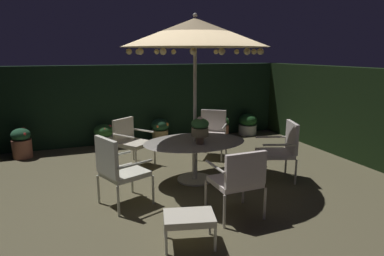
{
  "coord_description": "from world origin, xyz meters",
  "views": [
    {
      "loc": [
        -1.75,
        -5.03,
        2.17
      ],
      "look_at": [
        0.24,
        0.29,
        0.9
      ],
      "focal_mm": 31.49,
      "sensor_mm": 36.0,
      "label": 1
    }
  ],
  "objects_px": {
    "patio_chair_southeast": "(239,178)",
    "centerpiece_planter": "(200,128)",
    "patio_dining_table": "(195,148)",
    "potted_plant_left_far": "(160,130)",
    "potted_plant_back_center": "(22,143)",
    "patio_chair_north": "(212,130)",
    "potted_plant_back_right": "(222,127)",
    "potted_plant_right_far": "(248,124)",
    "patio_umbrella": "(195,33)",
    "patio_chair_south": "(281,147)",
    "patio_chair_east": "(118,167)",
    "patio_chair_northeast": "(130,139)",
    "ottoman_footrest": "(189,219)",
    "potted_plant_front_corner": "(104,136)"
  },
  "relations": [
    {
      "from": "patio_chair_southeast",
      "to": "centerpiece_planter",
      "type": "bearing_deg",
      "value": 91.48
    },
    {
      "from": "patio_dining_table",
      "to": "potted_plant_left_far",
      "type": "bearing_deg",
      "value": 87.72
    },
    {
      "from": "potted_plant_back_center",
      "to": "patio_chair_north",
      "type": "bearing_deg",
      "value": -18.21
    },
    {
      "from": "potted_plant_back_right",
      "to": "potted_plant_right_far",
      "type": "bearing_deg",
      "value": 14.99
    },
    {
      "from": "patio_umbrella",
      "to": "patio_chair_south",
      "type": "height_order",
      "value": "patio_umbrella"
    },
    {
      "from": "patio_chair_north",
      "to": "patio_chair_east",
      "type": "height_order",
      "value": "patio_chair_east"
    },
    {
      "from": "patio_chair_northeast",
      "to": "patio_chair_east",
      "type": "relative_size",
      "value": 0.89
    },
    {
      "from": "ottoman_footrest",
      "to": "potted_plant_left_far",
      "type": "bearing_deg",
      "value": 78.84
    },
    {
      "from": "patio_umbrella",
      "to": "potted_plant_back_center",
      "type": "distance_m",
      "value": 4.42
    },
    {
      "from": "potted_plant_back_center",
      "to": "patio_chair_southeast",
      "type": "bearing_deg",
      "value": -52.87
    },
    {
      "from": "patio_chair_northeast",
      "to": "potted_plant_left_far",
      "type": "bearing_deg",
      "value": 55.75
    },
    {
      "from": "patio_chair_southeast",
      "to": "potted_plant_back_center",
      "type": "height_order",
      "value": "patio_chair_southeast"
    },
    {
      "from": "patio_chair_southeast",
      "to": "potted_plant_back_right",
      "type": "xyz_separation_m",
      "value": [
        1.63,
        3.9,
        -0.25
      ]
    },
    {
      "from": "patio_dining_table",
      "to": "potted_plant_back_center",
      "type": "distance_m",
      "value": 3.86
    },
    {
      "from": "centerpiece_planter",
      "to": "patio_chair_south",
      "type": "relative_size",
      "value": 0.45
    },
    {
      "from": "potted_plant_left_far",
      "to": "patio_chair_northeast",
      "type": "bearing_deg",
      "value": -124.25
    },
    {
      "from": "patio_chair_east",
      "to": "patio_chair_southeast",
      "type": "distance_m",
      "value": 1.7
    },
    {
      "from": "patio_chair_southeast",
      "to": "potted_plant_left_far",
      "type": "xyz_separation_m",
      "value": [
        0.06,
        4.14,
        -0.25
      ]
    },
    {
      "from": "patio_chair_southeast",
      "to": "potted_plant_right_far",
      "type": "height_order",
      "value": "patio_chair_southeast"
    },
    {
      "from": "patio_chair_southeast",
      "to": "potted_plant_back_right",
      "type": "distance_m",
      "value": 4.23
    },
    {
      "from": "patio_chair_east",
      "to": "potted_plant_right_far",
      "type": "height_order",
      "value": "patio_chair_east"
    },
    {
      "from": "patio_umbrella",
      "to": "patio_dining_table",
      "type": "bearing_deg",
      "value": 15.12
    },
    {
      "from": "potted_plant_back_center",
      "to": "centerpiece_planter",
      "type": "bearing_deg",
      "value": -41.98
    },
    {
      "from": "centerpiece_planter",
      "to": "potted_plant_left_far",
      "type": "xyz_separation_m",
      "value": [
        0.09,
        2.85,
        -0.65
      ]
    },
    {
      "from": "patio_chair_north",
      "to": "patio_chair_northeast",
      "type": "bearing_deg",
      "value": -178.88
    },
    {
      "from": "ottoman_footrest",
      "to": "patio_chair_east",
      "type": "bearing_deg",
      "value": 115.0
    },
    {
      "from": "patio_chair_northeast",
      "to": "patio_chair_southeast",
      "type": "height_order",
      "value": "patio_chair_southeast"
    },
    {
      "from": "potted_plant_right_far",
      "to": "potted_plant_left_far",
      "type": "bearing_deg",
      "value": 179.78
    },
    {
      "from": "patio_chair_southeast",
      "to": "potted_plant_front_corner",
      "type": "xyz_separation_m",
      "value": [
        -1.3,
        4.12,
        -0.27
      ]
    },
    {
      "from": "patio_dining_table",
      "to": "patio_chair_south",
      "type": "xyz_separation_m",
      "value": [
        1.42,
        -0.48,
        -0.0
      ]
    },
    {
      "from": "patio_chair_southeast",
      "to": "potted_plant_left_far",
      "type": "relative_size",
      "value": 1.6
    },
    {
      "from": "patio_chair_northeast",
      "to": "potted_plant_right_far",
      "type": "distance_m",
      "value": 3.75
    },
    {
      "from": "patio_chair_east",
      "to": "patio_chair_southeast",
      "type": "height_order",
      "value": "patio_chair_east"
    },
    {
      "from": "patio_chair_south",
      "to": "patio_chair_northeast",
      "type": "bearing_deg",
      "value": 144.25
    },
    {
      "from": "patio_dining_table",
      "to": "potted_plant_back_right",
      "type": "distance_m",
      "value": 2.95
    },
    {
      "from": "centerpiece_planter",
      "to": "potted_plant_front_corner",
      "type": "xyz_separation_m",
      "value": [
        -1.27,
        2.83,
        -0.68
      ]
    },
    {
      "from": "patio_chair_east",
      "to": "ottoman_footrest",
      "type": "height_order",
      "value": "patio_chair_east"
    },
    {
      "from": "potted_plant_back_center",
      "to": "potted_plant_back_right",
      "type": "distance_m",
      "value": 4.63
    },
    {
      "from": "patio_dining_table",
      "to": "centerpiece_planter",
      "type": "relative_size",
      "value": 3.89
    },
    {
      "from": "patio_chair_east",
      "to": "ottoman_footrest",
      "type": "bearing_deg",
      "value": -65.0
    },
    {
      "from": "patio_chair_northeast",
      "to": "potted_plant_back_center",
      "type": "height_order",
      "value": "patio_chair_northeast"
    },
    {
      "from": "potted_plant_right_far",
      "to": "potted_plant_left_far",
      "type": "distance_m",
      "value": 2.45
    },
    {
      "from": "potted_plant_left_far",
      "to": "potted_plant_back_center",
      "type": "bearing_deg",
      "value": -176.67
    },
    {
      "from": "patio_chair_north",
      "to": "patio_chair_east",
      "type": "xyz_separation_m",
      "value": [
        -2.25,
        -1.79,
        0.03
      ]
    },
    {
      "from": "centerpiece_planter",
      "to": "patio_chair_southeast",
      "type": "height_order",
      "value": "centerpiece_planter"
    },
    {
      "from": "centerpiece_planter",
      "to": "patio_chair_northeast",
      "type": "height_order",
      "value": "centerpiece_planter"
    },
    {
      "from": "patio_dining_table",
      "to": "potted_plant_back_center",
      "type": "relative_size",
      "value": 2.77
    },
    {
      "from": "potted_plant_right_far",
      "to": "potted_plant_back_right",
      "type": "relative_size",
      "value": 0.96
    },
    {
      "from": "potted_plant_back_center",
      "to": "patio_dining_table",
      "type": "bearing_deg",
      "value": -39.99
    },
    {
      "from": "patio_chair_northeast",
      "to": "potted_plant_left_far",
      "type": "distance_m",
      "value": 1.79
    }
  ]
}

